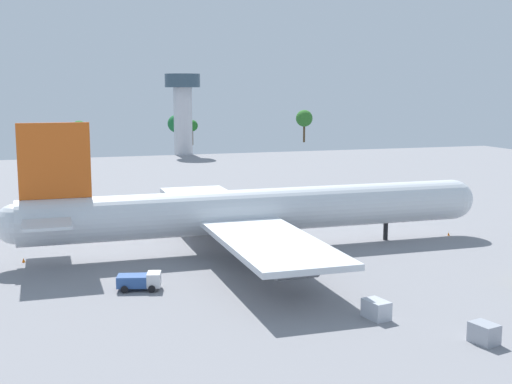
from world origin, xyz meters
The scene contains 9 objects.
ground_plane centered at (0.00, 0.00, 0.00)m, with size 280.88×280.88×0.00m, color gray.
cargo_airplane centered at (-0.45, 0.00, 5.59)m, with size 70.22×59.28×18.53m.
maintenance_van centered at (-18.57, -14.62, 1.08)m, with size 5.32×3.57×2.00m.
cargo_container_fore centered at (8.84, -40.55, 0.93)m, with size 2.34×2.78×1.86m.
cargo_container_aft centered at (2.66, -31.59, 0.93)m, with size 2.31×3.08×1.87m.
safety_cone_nose centered at (31.60, -0.27, 0.28)m, with size 0.39×0.39×0.56m, color orange.
safety_cone_tail centered at (-31.60, 2.39, 0.30)m, with size 0.42×0.42×0.60m, color orange.
control_tower centered at (18.26, 141.22, 17.32)m, with size 12.06×12.06×27.68m.
tree_line_backdrop centered at (36.96, 178.93, 8.83)m, with size 99.05×7.13×13.73m.
Camera 1 is at (-28.55, -90.22, 22.89)m, focal length 47.58 mm.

